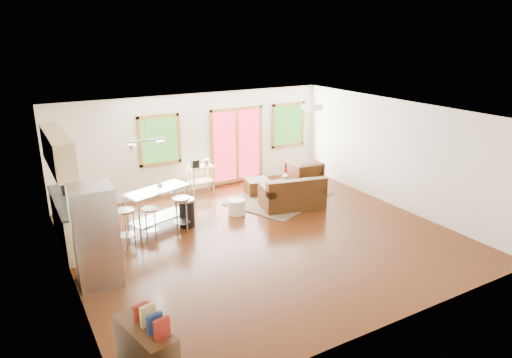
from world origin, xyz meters
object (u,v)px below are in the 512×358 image
rug (280,199)px  armchair (304,173)px  island (158,201)px  kitchen_cart (200,170)px  refrigerator (96,236)px  coffee_table (293,184)px  loveseat (292,195)px  ottoman (257,186)px

rug → armchair: armchair is taller
island → kitchen_cart: 2.22m
refrigerator → kitchen_cart: 4.55m
coffee_table → refrigerator: 5.58m
refrigerator → island: (1.61, 1.69, -0.26)m
coffee_table → rug: bearing=173.5°
rug → armchair: 1.24m
rug → kitchen_cart: bearing=140.9°
rug → armchair: size_ratio=2.86×
loveseat → refrigerator: (-4.82, -1.23, 0.56)m
ottoman → island: bearing=-164.4°
rug → coffee_table: bearing=-6.5°
ottoman → coffee_table: bearing=-45.5°
loveseat → armchair: 1.57m
rug → refrigerator: size_ratio=1.38×
island → rug: bearing=3.3°
rug → ottoman: bearing=114.1°
rug → loveseat: (-0.04, -0.64, 0.30)m
armchair → ottoman: (-1.36, 0.18, -0.22)m
kitchen_cart → island: bearing=-137.4°
ottoman → kitchen_cart: (-1.33, 0.67, 0.47)m
loveseat → ottoman: (-0.25, 1.28, -0.12)m
refrigerator → island: 2.35m
rug → coffee_table: size_ratio=2.24×
refrigerator → kitchen_cart: bearing=47.1°
coffee_table → kitchen_cart: 2.44m
refrigerator → rug: bearing=23.7°
rug → armchair: (1.07, 0.46, 0.41)m
island → armchair: bearing=8.5°
armchair → refrigerator: refrigerator is taller
loveseat → coffee_table: loveseat is taller
coffee_table → refrigerator: (-5.25, -1.83, 0.50)m
ottoman → refrigerator: refrigerator is taller
ottoman → kitchen_cart: bearing=153.2°
rug → island: (-3.25, -0.19, 0.60)m
rug → armchair: bearing=23.3°
loveseat → kitchen_cart: kitchen_cart is taller
rug → ottoman: 0.73m
refrigerator → coffee_table: bearing=21.8°
armchair → island: island is taller
kitchen_cart → coffee_table: bearing=-34.1°
rug → island: bearing=-176.7°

